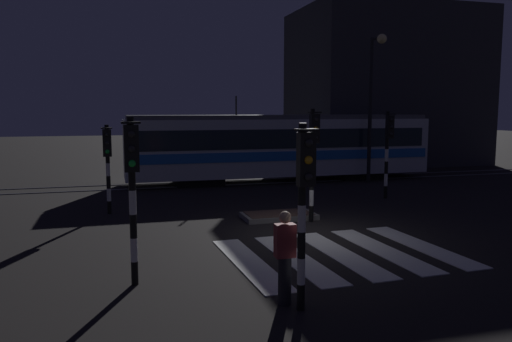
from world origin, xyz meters
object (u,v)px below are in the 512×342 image
Objects in this scene: traffic_light_corner_far_right at (388,141)px; tram at (281,146)px; traffic_light_kerb_mid_left at (304,189)px; traffic_light_corner_far_left at (108,156)px; traffic_light_median_centre at (313,148)px; pedestrian_waiting_at_kerb at (285,257)px; traffic_light_corner_near_left at (132,176)px; street_lamp_trackside_right at (373,90)px.

traffic_light_corner_far_right is 6.43m from tram.
traffic_light_kerb_mid_left is at bearing -107.52° from tram.
tram is at bearing 112.05° from traffic_light_corner_far_right.
traffic_light_corner_far_right is at bearing 52.81° from traffic_light_kerb_mid_left.
traffic_light_median_centre is at bearing -26.41° from traffic_light_corner_far_left.
traffic_light_kerb_mid_left reaches higher than pedestrian_waiting_at_kerb.
traffic_light_median_centre is at bearing 66.25° from traffic_light_kerb_mid_left.
pedestrian_waiting_at_kerb is at bearing 115.48° from traffic_light_kerb_mid_left.
traffic_light_kerb_mid_left is 12.13m from traffic_light_corner_far_right.
traffic_light_corner_far_left is 0.85× the size of traffic_light_median_centre.
traffic_light_corner_near_left is 0.98× the size of traffic_light_corner_far_right.
tram is at bearing 153.48° from street_lamp_trackside_right.
street_lamp_trackside_right reaches higher than tram.
tram reaches higher than traffic_light_corner_far_right.
pedestrian_waiting_at_kerb is (-3.07, -6.14, -1.45)m from traffic_light_median_centre.
traffic_light_median_centre is 5.43m from traffic_light_corner_far_right.
traffic_light_corner_far_left is at bearing 153.59° from traffic_light_median_centre.
traffic_light_median_centre is 2.06× the size of pedestrian_waiting_at_kerb.
traffic_light_median_centre is 7.14m from traffic_light_corner_near_left.
pedestrian_waiting_at_kerb is at bearing -124.27° from street_lamp_trackside_right.
traffic_light_corner_far_right is at bearing 0.47° from traffic_light_corner_far_left.
traffic_light_median_centre reaches higher than traffic_light_kerb_mid_left.
traffic_light_corner_near_left is 1.96× the size of pedestrian_waiting_at_kerb.
street_lamp_trackside_right is (11.57, 11.52, 2.19)m from traffic_light_corner_near_left.
traffic_light_median_centre is (2.88, 6.55, 0.17)m from traffic_light_kerb_mid_left.
traffic_light_kerb_mid_left is 7.15m from traffic_light_median_centre.
traffic_light_corner_near_left is 16.47m from street_lamp_trackside_right.
street_lamp_trackside_right is at bearing 57.09° from traffic_light_kerb_mid_left.
traffic_light_kerb_mid_left is 0.95× the size of traffic_light_corner_far_right.
traffic_light_corner_far_left is 10.55m from traffic_light_corner_far_right.
traffic_light_kerb_mid_left is 1.91× the size of pedestrian_waiting_at_kerb.
traffic_light_corner_near_left is 12.57m from traffic_light_corner_far_right.
traffic_light_corner_far_left is at bearing -161.32° from street_lamp_trackside_right.
traffic_light_kerb_mid_left is 16.37m from tram.
street_lamp_trackside_right reaches higher than traffic_light_kerb_mid_left.
traffic_light_corner_far_left is 12.95m from street_lamp_trackside_right.
traffic_light_median_centre is 0.23× the size of tram.
traffic_light_corner_far_right reaches higher than traffic_light_corner_far_left.
traffic_light_corner_near_left is at bearing -143.18° from traffic_light_corner_far_right.
traffic_light_corner_near_left is 15.50m from tram.
traffic_light_corner_far_left is 7.47m from traffic_light_corner_near_left.
traffic_light_corner_far_right is 4.77m from street_lamp_trackside_right.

